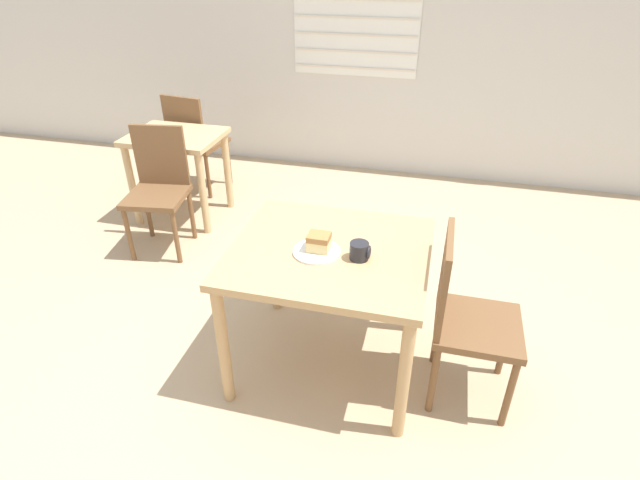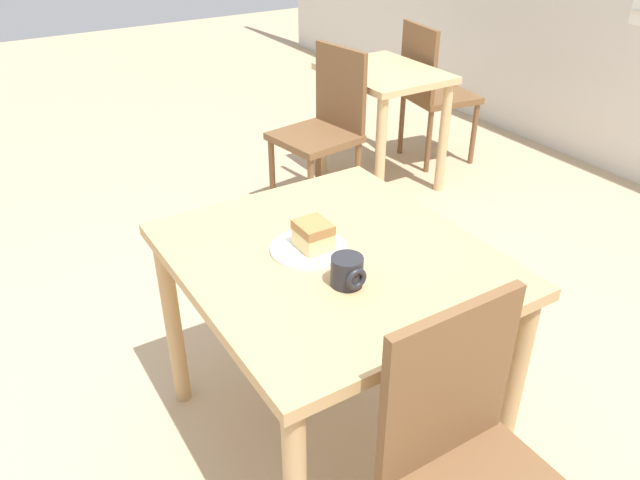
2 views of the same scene
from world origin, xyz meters
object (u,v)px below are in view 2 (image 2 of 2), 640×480
object	(u,v)px
plate	(308,249)
cake_slice	(313,235)
coffee_mug	(348,272)
chair_far_opposite	(432,89)
dining_table_near	(332,283)
dining_table_far	(383,95)
chair_far_corner	(324,125)
chair_near_window	(474,475)

from	to	relation	value
plate	cake_slice	xyz separation A→B (m)	(0.01, 0.01, 0.05)
plate	coffee_mug	xyz separation A→B (m)	(0.22, -0.00, 0.04)
coffee_mug	chair_far_opposite	bearing A→B (deg)	133.87
dining_table_near	plate	size ratio (longest dim) A/B	4.18
dining_table_far	coffee_mug	world-z (taller)	coffee_mug
chair_far_corner	chair_far_opposite	distance (m)	1.00
chair_far_corner	chair_far_opposite	size ratio (longest dim) A/B	1.00
dining_table_near	chair_far_corner	size ratio (longest dim) A/B	1.06
chair_far_corner	chair_far_opposite	bearing A→B (deg)	92.60
chair_far_opposite	coffee_mug	world-z (taller)	chair_far_opposite
dining_table_far	chair_far_opposite	xyz separation A→B (m)	(-0.10, 0.49, -0.07)
plate	cake_slice	bearing A→B (deg)	54.46
dining_table_far	plate	xyz separation A→B (m)	(1.59, -1.49, 0.19)
chair_near_window	cake_slice	distance (m)	0.80
chair_far_opposite	cake_slice	xyz separation A→B (m)	(1.70, -1.97, 0.31)
chair_far_opposite	cake_slice	world-z (taller)	chair_far_opposite
dining_table_near	chair_near_window	distance (m)	0.71
chair_far_opposite	cake_slice	bearing A→B (deg)	139.28
dining_table_far	coffee_mug	distance (m)	2.35
chair_far_opposite	cake_slice	distance (m)	2.62
chair_near_window	plate	world-z (taller)	chair_near_window
chair_far_opposite	plate	world-z (taller)	chair_far_opposite
dining_table_far	cake_slice	bearing A→B (deg)	-42.78
chair_near_window	chair_far_corner	size ratio (longest dim) A/B	1.00
chair_far_opposite	coffee_mug	distance (m)	2.76
dining_table_near	chair_far_opposite	distance (m)	2.60
chair_far_opposite	plate	xyz separation A→B (m)	(1.69, -1.98, 0.26)
chair_far_opposite	plate	size ratio (longest dim) A/B	3.94
chair_near_window	chair_far_opposite	bearing A→B (deg)	51.18
dining_table_near	chair_far_opposite	size ratio (longest dim) A/B	1.06
chair_near_window	coffee_mug	size ratio (longest dim) A/B	9.24
dining_table_far	chair_far_opposite	bearing A→B (deg)	101.49
dining_table_far	chair_far_corner	size ratio (longest dim) A/B	0.79
chair_near_window	chair_far_corner	xyz separation A→B (m)	(-2.24, 0.98, 0.00)
coffee_mug	dining_table_far	bearing A→B (deg)	140.44
dining_table_far	plate	bearing A→B (deg)	-43.16
cake_slice	chair_far_opposite	bearing A→B (deg)	130.76
dining_table_near	cake_slice	size ratio (longest dim) A/B	9.12
dining_table_near	chair_far_corner	distance (m)	1.82
dining_table_far	chair_near_window	bearing A→B (deg)	-32.17
cake_slice	chair_near_window	bearing A→B (deg)	0.53
dining_table_far	coffee_mug	size ratio (longest dim) A/B	7.30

